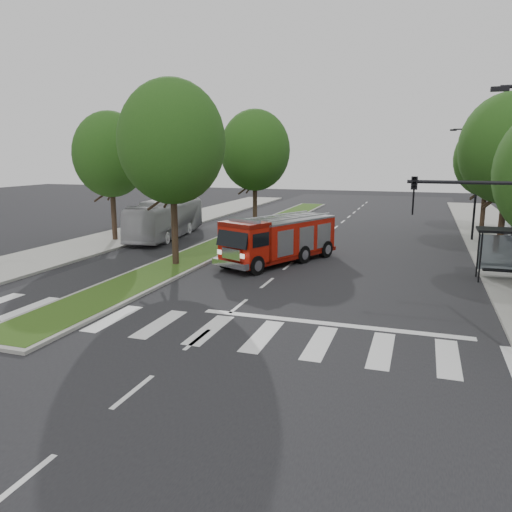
{
  "coord_description": "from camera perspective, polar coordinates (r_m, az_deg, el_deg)",
  "views": [
    {
      "loc": [
        6.95,
        -18.55,
        6.15
      ],
      "look_at": [
        0.18,
        1.74,
        1.8
      ],
      "focal_mm": 35.0,
      "sensor_mm": 36.0,
      "label": 1
    }
  ],
  "objects": [
    {
      "name": "tree_median_far",
      "position": [
        40.67,
        -0.12,
        11.97
      ],
      "size": [
        5.6,
        5.6,
        9.72
      ],
      "color": "black",
      "rests_on": "ground"
    },
    {
      "name": "bus_shelter",
      "position": [
        27.34,
        27.17,
        1.57
      ],
      "size": [
        3.2,
        1.6,
        2.61
      ],
      "color": "black",
      "rests_on": "ground"
    },
    {
      "name": "tree_right_far",
      "position": [
        42.79,
        24.96,
        10.03
      ],
      "size": [
        5.0,
        5.0,
        8.73
      ],
      "color": "black",
      "rests_on": "ground"
    },
    {
      "name": "streetlight_right_far",
      "position": [
        38.73,
        23.71,
        8.07
      ],
      "size": [
        2.11,
        0.2,
        8.0
      ],
      "color": "black",
      "rests_on": "ground"
    },
    {
      "name": "tree_left_mid",
      "position": [
        37.04,
        -16.3,
        11.06
      ],
      "size": [
        5.2,
        5.2,
        9.16
      ],
      "color": "black",
      "rests_on": "ground"
    },
    {
      "name": "city_bus",
      "position": [
        38.21,
        -10.24,
        4.21
      ],
      "size": [
        3.58,
        10.44,
        2.85
      ],
      "primitive_type": "imported",
      "rotation": [
        0.0,
        0.0,
        0.12
      ],
      "color": "#B2B2B7",
      "rests_on": "ground"
    },
    {
      "name": "tree_right_mid",
      "position": [
        32.87,
        26.93,
        10.87
      ],
      "size": [
        5.6,
        5.6,
        9.72
      ],
      "color": "black",
      "rests_on": "ground"
    },
    {
      "name": "ground",
      "position": [
        20.74,
        -2.01,
        -5.76
      ],
      "size": [
        140.0,
        140.0,
        0.0
      ],
      "primitive_type": "plane",
      "color": "black",
      "rests_on": "ground"
    },
    {
      "name": "fire_engine",
      "position": [
        28.7,
        2.68,
        1.87
      ],
      "size": [
        5.57,
        8.42,
        2.83
      ],
      "rotation": [
        0.0,
        0.0,
        -0.43
      ],
      "color": "#660C05",
      "rests_on": "ground"
    },
    {
      "name": "sidewalk_left",
      "position": [
        36.22,
        -18.2,
        1.26
      ],
      "size": [
        5.0,
        80.0,
        0.15
      ],
      "primitive_type": "cube",
      "color": "gray",
      "rests_on": "ground"
    },
    {
      "name": "tree_median_near",
      "position": [
        27.76,
        -9.6,
        12.71
      ],
      "size": [
        5.8,
        5.8,
        10.16
      ],
      "color": "black",
      "rests_on": "ground"
    },
    {
      "name": "median",
      "position": [
        39.25,
        -1.05,
        2.6
      ],
      "size": [
        3.0,
        50.0,
        0.15
      ],
      "color": "gray",
      "rests_on": "ground"
    }
  ]
}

